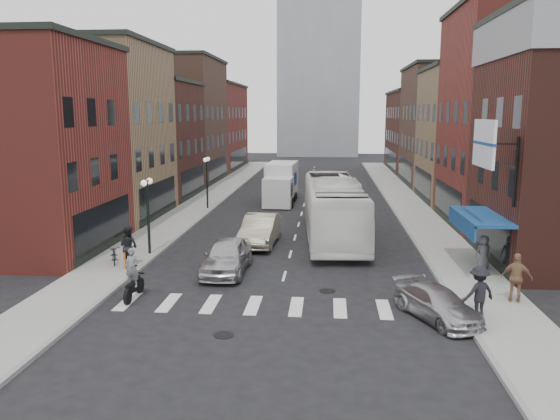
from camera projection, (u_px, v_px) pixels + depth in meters
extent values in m
plane|color=black|center=(282.00, 283.00, 24.34)|extent=(160.00, 160.00, 0.00)
cube|color=gray|center=(205.00, 201.00, 46.64)|extent=(3.00, 74.00, 0.15)
cube|color=gray|center=(407.00, 204.00, 45.15)|extent=(3.00, 74.00, 0.15)
cube|color=gray|center=(223.00, 202.00, 46.52)|extent=(0.20, 74.00, 0.16)
cube|color=gray|center=(389.00, 204.00, 45.30)|extent=(0.20, 74.00, 0.16)
cube|color=silver|center=(276.00, 306.00, 21.39)|extent=(12.00, 2.20, 0.01)
cube|color=maroon|center=(10.00, 150.00, 29.10)|extent=(10.00, 9.00, 11.00)
cube|color=black|center=(104.00, 224.00, 29.35)|extent=(0.08, 7.20, 2.20)
cube|color=black|center=(0.00, 41.00, 28.11)|extent=(10.30, 9.20, 0.30)
cube|color=#A17F58|center=(87.00, 134.00, 38.33)|extent=(10.00, 10.00, 12.00)
cube|color=black|center=(159.00, 197.00, 38.66)|extent=(0.08, 8.00, 2.20)
cube|color=black|center=(81.00, 44.00, 37.25)|extent=(10.30, 10.20, 0.30)
cube|color=#431F18|center=(137.00, 141.00, 48.31)|extent=(10.00, 10.00, 10.00)
cube|color=black|center=(193.00, 180.00, 48.47)|extent=(0.08, 8.00, 2.20)
cube|color=black|center=(134.00, 82.00, 47.41)|extent=(10.30, 10.20, 0.30)
cube|color=brown|center=(172.00, 122.00, 58.83)|extent=(10.00, 12.00, 13.00)
cube|color=black|center=(218.00, 168.00, 59.26)|extent=(0.08, 9.60, 2.20)
cube|color=black|center=(169.00, 59.00, 57.67)|extent=(10.30, 12.20, 0.30)
cube|color=maroon|center=(202.00, 128.00, 72.74)|extent=(10.00, 16.00, 11.00)
cube|color=black|center=(239.00, 158.00, 72.98)|extent=(0.08, 12.80, 2.20)
cube|color=black|center=(201.00, 85.00, 71.75)|extent=(10.30, 16.20, 0.30)
cube|color=black|center=(487.00, 231.00, 27.59)|extent=(0.08, 7.20, 2.20)
cube|color=maroon|center=(530.00, 120.00, 35.53)|extent=(10.00, 10.00, 14.00)
cube|color=black|center=(447.00, 201.00, 36.91)|extent=(0.08, 8.00, 2.20)
cube|color=black|center=(539.00, 5.00, 34.27)|extent=(10.30, 10.20, 0.30)
cube|color=#A17F58|center=(485.00, 137.00, 45.59)|extent=(10.00, 10.00, 11.00)
cube|color=black|center=(422.00, 183.00, 46.71)|extent=(0.08, 8.00, 2.20)
cube|color=black|center=(490.00, 67.00, 44.60)|extent=(10.30, 10.20, 0.30)
cube|color=brown|center=(456.00, 127.00, 56.29)|extent=(10.00, 12.00, 12.00)
cube|color=black|center=(405.00, 170.00, 57.50)|extent=(0.08, 9.60, 2.20)
cube|color=black|center=(459.00, 66.00, 55.22)|extent=(10.30, 12.20, 0.30)
cube|color=#431F18|center=(431.00, 133.00, 70.20)|extent=(10.00, 16.00, 10.00)
cube|color=black|center=(390.00, 159.00, 71.23)|extent=(0.08, 12.80, 2.20)
cube|color=black|center=(432.00, 92.00, 69.30)|extent=(10.30, 16.20, 0.30)
cube|color=navy|center=(480.00, 216.00, 25.52)|extent=(1.80, 5.00, 0.15)
cube|color=navy|center=(461.00, 223.00, 25.65)|extent=(0.10, 5.00, 0.70)
cylinder|color=black|center=(516.00, 172.00, 23.08)|extent=(0.12, 0.12, 3.00)
cylinder|color=black|center=(501.00, 144.00, 22.93)|extent=(1.40, 0.08, 0.08)
cube|color=silver|center=(484.00, 143.00, 23.00)|extent=(0.12, 3.00, 2.00)
cube|color=#9399A0|center=(320.00, 13.00, 96.45)|extent=(14.00, 14.00, 50.00)
cylinder|color=black|center=(148.00, 219.00, 28.56)|extent=(0.14, 0.14, 4.00)
cylinder|color=black|center=(147.00, 181.00, 28.21)|extent=(0.06, 0.90, 0.06)
sphere|color=white|center=(144.00, 183.00, 27.77)|extent=(0.32, 0.32, 0.32)
sphere|color=white|center=(150.00, 181.00, 28.66)|extent=(0.32, 0.32, 0.32)
cylinder|color=black|center=(207.00, 185.00, 42.29)|extent=(0.14, 0.14, 4.00)
cylinder|color=black|center=(207.00, 159.00, 41.94)|extent=(0.06, 0.90, 0.06)
sphere|color=white|center=(205.00, 160.00, 41.50)|extent=(0.32, 0.32, 0.32)
sphere|color=white|center=(208.00, 159.00, 42.39)|extent=(0.32, 0.32, 0.32)
cylinder|color=#D8590C|center=(125.00, 261.00, 25.89)|extent=(0.08, 0.08, 0.80)
cylinder|color=#D8590C|center=(129.00, 258.00, 26.47)|extent=(0.08, 0.08, 0.80)
cube|color=silver|center=(278.00, 192.00, 43.37)|extent=(2.33, 2.51, 2.32)
cube|color=black|center=(278.00, 189.00, 43.33)|extent=(2.32, 1.39, 1.02)
cube|color=silver|center=(282.00, 178.00, 46.71)|extent=(2.52, 4.92, 2.69)
cube|color=navy|center=(282.00, 178.00, 46.71)|extent=(2.43, 1.95, 1.11)
cube|color=black|center=(282.00, 196.00, 46.80)|extent=(2.30, 6.11, 0.32)
cylinder|color=black|center=(265.00, 202.00, 43.80)|extent=(0.26, 0.84, 0.84)
cylinder|color=black|center=(291.00, 202.00, 43.61)|extent=(0.26, 0.84, 0.84)
cylinder|color=black|center=(269.00, 196.00, 46.89)|extent=(0.26, 0.84, 0.84)
cylinder|color=black|center=(294.00, 197.00, 46.70)|extent=(0.26, 0.84, 0.84)
cylinder|color=black|center=(271.00, 193.00, 48.71)|extent=(0.26, 0.84, 0.84)
cylinder|color=black|center=(295.00, 193.00, 48.53)|extent=(0.26, 0.84, 0.84)
cylinder|color=black|center=(140.00, 285.00, 22.94)|extent=(0.14, 0.64, 0.64)
cylinder|color=black|center=(128.00, 297.00, 21.52)|extent=(0.14, 0.64, 0.64)
cube|color=black|center=(134.00, 286.00, 22.19)|extent=(0.29, 1.17, 0.34)
cube|color=black|center=(138.00, 273.00, 22.64)|extent=(0.53, 0.08, 0.06)
imported|color=slate|center=(132.00, 268.00, 21.96)|extent=(0.60, 0.41, 1.59)
imported|color=white|center=(333.00, 208.00, 32.73)|extent=(3.93, 13.33, 3.66)
imported|color=#BCBCC1|center=(227.00, 256.00, 25.74)|extent=(2.00, 4.84, 1.64)
imported|color=beige|center=(260.00, 230.00, 31.29)|extent=(1.99, 5.22, 1.70)
imported|color=#AFAFB4|center=(437.00, 304.00, 19.95)|extent=(3.24, 4.34, 1.17)
imported|color=black|center=(114.00, 254.00, 26.95)|extent=(1.19, 1.80, 0.89)
imported|color=black|center=(128.00, 246.00, 26.26)|extent=(1.10, 0.88, 1.97)
imported|color=black|center=(479.00, 292.00, 19.57)|extent=(1.39, 1.07, 1.93)
imported|color=olive|center=(517.00, 278.00, 21.26)|extent=(1.26, 0.89, 1.96)
imported|color=slate|center=(484.00, 252.00, 25.92)|extent=(0.88, 0.68, 1.61)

